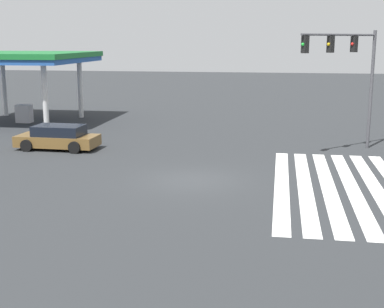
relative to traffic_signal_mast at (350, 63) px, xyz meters
The scene contains 5 objects.
ground_plane 11.24m from the traffic_signal_mast, 135.00° to the left, with size 155.78×155.78×0.00m, color #2B2D30.
crosswalk_markings 8.65m from the traffic_signal_mast, behind, with size 12.56×8.20×0.01m.
traffic_signal_mast is the anchor object (origin of this frame).
car_0 16.26m from the traffic_signal_mast, 96.49° to the left, with size 2.19×4.51×1.34m.
gas_station_canopy 23.12m from the traffic_signal_mast, 72.31° to the left, with size 9.23×9.23×5.08m.
Camera 1 is at (-22.11, -3.65, 5.98)m, focal length 50.00 mm.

